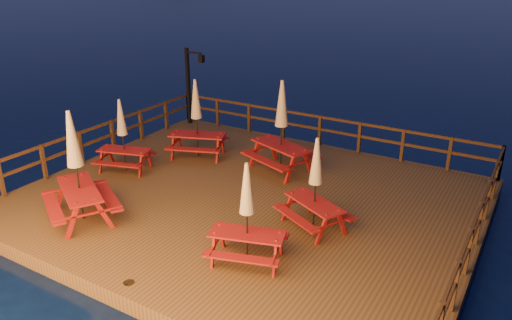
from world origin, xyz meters
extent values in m
plane|color=black|center=(0.00, 0.00, 0.00)|extent=(500.00, 500.00, 0.00)
cube|color=#4E3219|center=(0.00, 0.00, 0.20)|extent=(12.00, 10.00, 0.40)
cylinder|color=#381D12|center=(-5.60, 4.60, -0.30)|extent=(0.24, 0.24, 1.40)
cylinder|color=#381D12|center=(0.00, -4.60, -0.30)|extent=(0.24, 0.24, 1.40)
cylinder|color=#381D12|center=(0.00, 4.60, -0.30)|extent=(0.24, 0.24, 1.40)
cylinder|color=#381D12|center=(5.60, 4.60, -0.30)|extent=(0.24, 0.24, 1.40)
cube|color=#381D12|center=(0.00, 4.85, 1.45)|extent=(11.70, 0.06, 0.09)
cube|color=#381D12|center=(0.00, 4.85, 1.01)|extent=(11.70, 0.06, 0.09)
cube|color=#381D12|center=(-4.68, 4.85, 0.95)|extent=(0.10, 0.10, 1.10)
cube|color=#381D12|center=(0.00, 4.85, 0.95)|extent=(0.10, 0.10, 1.10)
cube|color=#381D12|center=(4.68, 4.85, 0.95)|extent=(0.10, 0.10, 1.10)
cube|color=#381D12|center=(-5.85, 0.00, 1.45)|extent=(0.06, 9.70, 0.09)
cube|color=#381D12|center=(-5.85, 0.00, 1.01)|extent=(0.06, 9.70, 0.09)
cube|color=#381D12|center=(-5.85, 0.00, 0.95)|extent=(0.10, 0.10, 1.10)
cube|color=#381D12|center=(-5.85, 3.88, 0.95)|extent=(0.10, 0.10, 1.10)
cube|color=#381D12|center=(5.85, 0.00, 1.45)|extent=(0.06, 9.70, 0.09)
cube|color=#381D12|center=(5.85, 0.00, 1.01)|extent=(0.06, 9.70, 0.09)
cube|color=#381D12|center=(5.85, 0.00, 0.95)|extent=(0.10, 0.10, 1.10)
cube|color=#381D12|center=(5.85, 3.88, 0.95)|extent=(0.10, 0.10, 1.10)
cube|color=black|center=(-5.55, 4.55, 1.90)|extent=(0.12, 0.12, 3.00)
cube|color=black|center=(-5.20, 4.55, 3.25)|extent=(0.70, 0.06, 0.06)
cube|color=black|center=(-4.85, 4.55, 3.05)|extent=(0.18, 0.18, 0.28)
sphere|color=#FFC866|center=(-4.85, 4.55, 3.05)|extent=(0.14, 0.14, 0.14)
cube|color=maroon|center=(-2.95, -3.20, 1.24)|extent=(2.12, 1.69, 0.06)
cube|color=maroon|center=(-2.61, -2.62, 0.90)|extent=(1.89, 1.28, 0.06)
cube|color=maroon|center=(-3.29, -3.77, 0.90)|extent=(1.89, 1.28, 0.06)
cube|color=maroon|center=(-3.48, -2.46, 0.82)|extent=(0.11, 0.13, 0.84)
cube|color=maroon|center=(-3.86, -3.09, 0.82)|extent=(0.11, 0.13, 0.84)
cube|color=maroon|center=(-2.04, -3.30, 0.82)|extent=(0.11, 0.13, 0.84)
cube|color=maroon|center=(-2.41, -3.94, 0.82)|extent=(0.11, 0.13, 0.84)
cylinder|color=black|center=(-2.95, -3.20, 1.79)|extent=(0.05, 0.05, 2.78)
cone|color=tan|center=(-2.95, -3.20, 2.57)|extent=(0.40, 0.40, 1.39)
sphere|color=black|center=(-2.95, -3.20, 3.22)|extent=(0.08, 0.08, 0.08)
cube|color=maroon|center=(-3.06, 1.79, 1.16)|extent=(1.96, 1.32, 0.05)
cube|color=maroon|center=(-3.27, 2.36, 0.86)|extent=(1.81, 0.92, 0.05)
cube|color=maroon|center=(-2.84, 1.23, 0.86)|extent=(1.81, 0.92, 0.05)
cube|color=maroon|center=(-3.89, 1.83, 0.78)|extent=(0.09, 0.12, 0.76)
cube|color=maroon|center=(-3.65, 1.21, 0.78)|extent=(0.09, 0.12, 0.76)
cube|color=maroon|center=(-2.46, 2.38, 0.78)|extent=(0.09, 0.12, 0.76)
cube|color=maroon|center=(-2.22, 1.75, 0.78)|extent=(0.09, 0.12, 0.76)
cylinder|color=black|center=(-3.06, 1.79, 1.67)|extent=(0.04, 0.04, 2.54)
cone|color=tan|center=(-3.06, 1.79, 2.38)|extent=(0.37, 0.37, 1.27)
sphere|color=black|center=(-3.06, 1.79, 2.97)|extent=(0.07, 0.07, 0.07)
cube|color=maroon|center=(2.29, -0.57, 1.08)|extent=(1.75, 1.32, 0.05)
cube|color=maroon|center=(2.54, -0.08, 0.81)|extent=(1.58, 0.98, 0.05)
cube|color=maroon|center=(2.04, -1.06, 0.81)|extent=(1.58, 0.98, 0.05)
cube|color=maroon|center=(1.82, 0.01, 0.74)|extent=(0.09, 0.11, 0.68)
cube|color=maroon|center=(1.54, -0.53, 0.74)|extent=(0.09, 0.11, 0.68)
cube|color=maroon|center=(3.03, -0.61, 0.74)|extent=(0.09, 0.11, 0.68)
cube|color=maroon|center=(2.76, -1.15, 0.74)|extent=(0.09, 0.11, 0.68)
cylinder|color=black|center=(2.29, -0.57, 1.54)|extent=(0.04, 0.04, 2.28)
cone|color=tan|center=(2.29, -0.57, 2.18)|extent=(0.33, 0.33, 1.14)
sphere|color=black|center=(2.29, -0.57, 2.71)|extent=(0.06, 0.06, 0.06)
cube|color=maroon|center=(1.66, -2.66, 1.08)|extent=(1.74, 1.09, 0.05)
cube|color=maroon|center=(1.50, -2.14, 0.81)|extent=(1.63, 0.73, 0.05)
cube|color=maroon|center=(1.83, -3.18, 0.81)|extent=(1.63, 0.73, 0.05)
cube|color=maroon|center=(0.93, -2.58, 0.74)|extent=(0.08, 0.10, 0.68)
cube|color=maroon|center=(1.10, -3.15, 0.74)|extent=(0.08, 0.10, 0.68)
cube|color=maroon|center=(2.22, -2.17, 0.74)|extent=(0.08, 0.10, 0.68)
cube|color=maroon|center=(2.40, -2.74, 0.74)|extent=(0.08, 0.10, 0.68)
cylinder|color=black|center=(1.66, -2.66, 1.53)|extent=(0.04, 0.04, 2.26)
cone|color=tan|center=(1.66, -2.66, 2.17)|extent=(0.33, 0.33, 1.13)
sphere|color=black|center=(1.66, -2.66, 2.69)|extent=(0.06, 0.06, 0.06)
cube|color=maroon|center=(-0.10, 2.14, 1.24)|extent=(2.15, 1.43, 0.06)
cube|color=maroon|center=(0.13, 2.77, 0.90)|extent=(1.99, 0.99, 0.06)
cube|color=maroon|center=(-0.33, 1.52, 0.90)|extent=(1.99, 0.99, 0.06)
cube|color=maroon|center=(-0.76, 2.78, 0.82)|extent=(0.10, 0.13, 0.84)
cube|color=maroon|center=(-1.01, 2.09, 0.82)|extent=(0.10, 0.13, 0.84)
cube|color=maroon|center=(0.81, 2.20, 0.82)|extent=(0.10, 0.13, 0.84)
cube|color=maroon|center=(0.56, 1.51, 0.82)|extent=(0.10, 0.13, 0.84)
cylinder|color=black|center=(-0.10, 2.14, 1.80)|extent=(0.05, 0.05, 2.79)
cone|color=tan|center=(-0.10, 2.14, 2.58)|extent=(0.40, 0.40, 1.40)
sphere|color=black|center=(-0.10, 2.14, 3.22)|extent=(0.08, 0.08, 0.08)
cube|color=maroon|center=(-4.29, -0.32, 1.07)|extent=(1.71, 1.07, 0.04)
cube|color=maroon|center=(-4.45, 0.19, 0.80)|extent=(1.60, 0.72, 0.04)
cube|color=maroon|center=(-4.13, -0.82, 0.80)|extent=(1.60, 0.72, 0.04)
cube|color=maroon|center=(-5.02, -0.24, 0.73)|extent=(0.08, 0.10, 0.67)
cube|color=maroon|center=(-4.84, -0.80, 0.73)|extent=(0.08, 0.10, 0.67)
cube|color=maroon|center=(-3.75, 0.16, 0.73)|extent=(0.08, 0.10, 0.67)
cube|color=maroon|center=(-3.57, -0.40, 0.73)|extent=(0.08, 0.10, 0.67)
cylinder|color=black|center=(-4.29, -0.32, 1.51)|extent=(0.04, 0.04, 2.22)
cone|color=tan|center=(-4.29, -0.32, 2.13)|extent=(0.32, 0.32, 1.11)
sphere|color=black|center=(-4.29, -0.32, 2.65)|extent=(0.06, 0.06, 0.06)
camera|label=1|loc=(6.64, -10.58, 6.61)|focal=35.00mm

